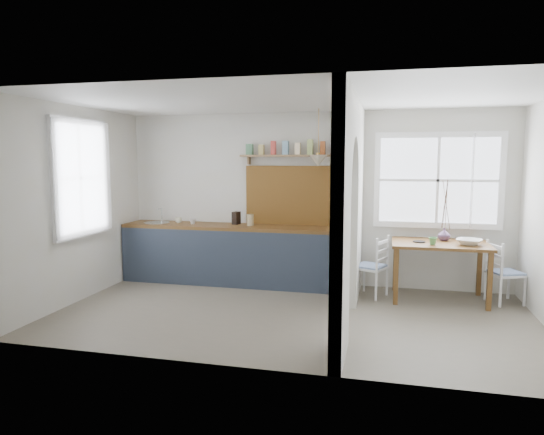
% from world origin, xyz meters
% --- Properties ---
extents(floor, '(5.80, 3.20, 0.01)m').
position_xyz_m(floor, '(0.00, 0.00, 0.00)').
color(floor, '#6E6454').
rests_on(floor, ground).
extents(ceiling, '(5.80, 3.20, 0.01)m').
position_xyz_m(ceiling, '(0.00, 0.00, 2.60)').
color(ceiling, beige).
rests_on(ceiling, walls).
extents(walls, '(5.81, 3.21, 2.60)m').
position_xyz_m(walls, '(0.00, 0.00, 1.30)').
color(walls, beige).
rests_on(walls, floor).
extents(partition, '(0.12, 3.20, 2.60)m').
position_xyz_m(partition, '(0.70, 0.06, 1.45)').
color(partition, beige).
rests_on(partition, floor).
extents(kitchen_window, '(0.10, 1.16, 1.50)m').
position_xyz_m(kitchen_window, '(-2.87, 0.00, 1.65)').
color(kitchen_window, white).
rests_on(kitchen_window, walls).
extents(nook_window, '(1.76, 0.10, 1.30)m').
position_xyz_m(nook_window, '(1.80, 1.56, 1.60)').
color(nook_window, white).
rests_on(nook_window, walls).
extents(counter, '(3.50, 0.60, 0.90)m').
position_xyz_m(counter, '(-1.13, 1.33, 0.46)').
color(counter, brown).
rests_on(counter, floor).
extents(sink, '(0.40, 0.40, 0.02)m').
position_xyz_m(sink, '(-2.43, 1.30, 0.89)').
color(sink, silver).
rests_on(sink, counter).
extents(backsplash, '(1.65, 0.03, 0.90)m').
position_xyz_m(backsplash, '(-0.20, 1.58, 1.35)').
color(backsplash, brown).
rests_on(backsplash, walls).
extents(shelf, '(1.75, 0.20, 0.21)m').
position_xyz_m(shelf, '(-0.20, 1.49, 2.01)').
color(shelf, '#92694B').
rests_on(shelf, walls).
extents(pendant_lamp, '(0.26, 0.26, 0.16)m').
position_xyz_m(pendant_lamp, '(0.15, 1.15, 1.88)').
color(pendant_lamp, beige).
rests_on(pendant_lamp, ceiling).
extents(utensil_rail, '(0.02, 0.50, 0.02)m').
position_xyz_m(utensil_rail, '(0.61, 0.90, 1.45)').
color(utensil_rail, silver).
rests_on(utensil_rail, partition).
extents(dining_table, '(1.26, 0.84, 0.79)m').
position_xyz_m(dining_table, '(1.82, 1.09, 0.39)').
color(dining_table, brown).
rests_on(dining_table, floor).
extents(chair_left, '(0.51, 0.51, 0.85)m').
position_xyz_m(chair_left, '(0.91, 1.06, 0.43)').
color(chair_left, white).
rests_on(chair_left, floor).
extents(chair_right, '(0.49, 0.49, 0.83)m').
position_xyz_m(chair_right, '(2.66, 1.14, 0.42)').
color(chair_right, white).
rests_on(chair_right, floor).
extents(kettle, '(0.21, 0.17, 0.23)m').
position_xyz_m(kettle, '(0.47, 1.24, 1.02)').
color(kettle, white).
rests_on(kettle, counter).
extents(mug_a, '(0.12, 0.12, 0.09)m').
position_xyz_m(mug_a, '(-1.81, 1.28, 0.95)').
color(mug_a, silver).
rests_on(mug_a, counter).
extents(mug_b, '(0.13, 0.13, 0.09)m').
position_xyz_m(mug_b, '(-2.09, 1.36, 0.94)').
color(mug_b, beige).
rests_on(mug_b, counter).
extents(knife_block, '(0.12, 0.14, 0.19)m').
position_xyz_m(knife_block, '(-1.15, 1.42, 1.00)').
color(knife_block, black).
rests_on(knife_block, counter).
extents(jar, '(0.13, 0.13, 0.17)m').
position_xyz_m(jar, '(-0.90, 1.32, 0.99)').
color(jar, tan).
rests_on(jar, counter).
extents(towel_magenta, '(0.02, 0.03, 0.61)m').
position_xyz_m(towel_magenta, '(0.58, 1.00, 0.28)').
color(towel_magenta, '#C7296F').
rests_on(towel_magenta, counter).
extents(towel_orange, '(0.02, 0.03, 0.54)m').
position_xyz_m(towel_orange, '(0.58, 0.95, 0.25)').
color(towel_orange, '#CA5B2A').
rests_on(towel_orange, counter).
extents(bowl, '(0.41, 0.41, 0.08)m').
position_xyz_m(bowl, '(2.17, 1.00, 0.83)').
color(bowl, white).
rests_on(bowl, dining_table).
extents(table_cup, '(0.13, 0.13, 0.10)m').
position_xyz_m(table_cup, '(1.70, 0.90, 0.83)').
color(table_cup, '#58A057').
rests_on(table_cup, dining_table).
extents(plate, '(0.18, 0.18, 0.01)m').
position_xyz_m(plate, '(1.55, 1.07, 0.79)').
color(plate, black).
rests_on(plate, dining_table).
extents(vase, '(0.21, 0.21, 0.17)m').
position_xyz_m(vase, '(1.88, 1.27, 0.87)').
color(vase, '#583D60').
rests_on(vase, dining_table).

